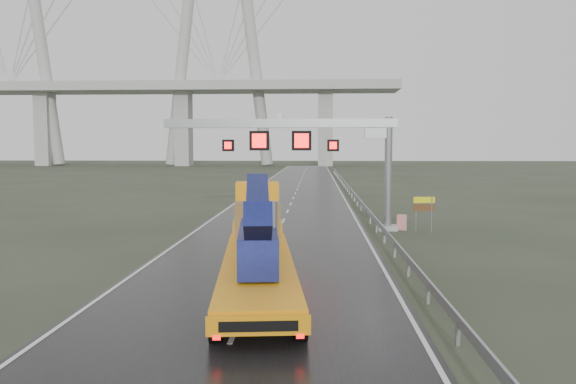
# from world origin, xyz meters

# --- Properties ---
(ground) EXTENTS (400.00, 400.00, 0.00)m
(ground) POSITION_xyz_m (0.00, 0.00, 0.00)
(ground) COLOR #2D3525
(ground) RESTS_ON ground
(road) EXTENTS (11.00, 200.00, 0.02)m
(road) POSITION_xyz_m (0.00, 40.00, 0.01)
(road) COLOR black
(road) RESTS_ON ground
(guardrail) EXTENTS (0.20, 140.00, 1.40)m
(guardrail) POSITION_xyz_m (6.10, 30.00, 0.70)
(guardrail) COLOR gray
(guardrail) RESTS_ON ground
(sign_gantry) EXTENTS (14.90, 1.20, 7.42)m
(sign_gantry) POSITION_xyz_m (2.10, 17.99, 5.61)
(sign_gantry) COLOR #A6A6A1
(sign_gantry) RESTS_ON ground
(heavy_haul_truck) EXTENTS (4.32, 17.67, 4.11)m
(heavy_haul_truck) POSITION_xyz_m (-0.21, 6.19, 1.59)
(heavy_haul_truck) COLOR orange
(heavy_haul_truck) RESTS_ON ground
(exit_sign_pair) EXTENTS (1.33, 0.16, 2.28)m
(exit_sign_pair) POSITION_xyz_m (9.00, 17.00, 1.59)
(exit_sign_pair) COLOR gray
(exit_sign_pair) RESTS_ON ground
(striped_barrier) EXTENTS (0.65, 0.48, 0.99)m
(striped_barrier) POSITION_xyz_m (7.81, 18.03, 0.50)
(striped_barrier) COLOR red
(striped_barrier) RESTS_ON ground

